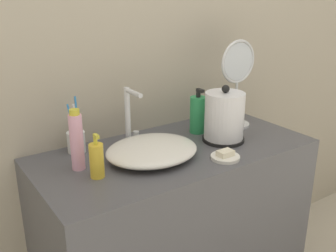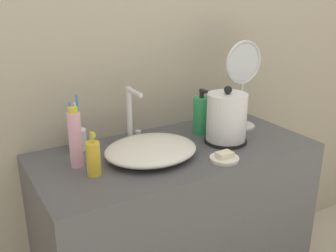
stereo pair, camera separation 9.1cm
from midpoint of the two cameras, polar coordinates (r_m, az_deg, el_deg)
The scene contains 11 objects.
wall_back at distance 1.61m, azimuth -2.34°, elevation 16.44°, with size 6.00×0.04×2.60m.
vanity_counter at distance 1.69m, azimuth 2.65°, elevation -16.09°, with size 1.06×0.50×0.81m.
sink_basin at distance 1.41m, azimuth -0.66°, elevation -3.47°, with size 0.34×0.29×0.06m.
faucet at distance 1.52m, azimuth -3.59°, elevation 1.81°, with size 0.06×0.12×0.22m.
electric_kettle at distance 1.55m, azimuth 10.14°, elevation 0.91°, with size 0.17×0.17×0.23m.
toothbrush_cup at distance 1.50m, azimuth -11.29°, elevation -1.81°, with size 0.07×0.07×0.22m.
lotion_bottle at distance 1.29m, azimuth -8.80°, elevation -4.66°, with size 0.05×0.05×0.15m.
shampoo_bottle at distance 1.34m, azimuth -11.44°, elevation -1.82°, with size 0.04×0.04×0.21m.
mouthwash_bottle at distance 1.64m, azimuth 6.42°, elevation 1.59°, with size 0.07×0.07×0.19m.
soap_dish at distance 1.41m, azimuth 10.01°, elevation -4.58°, with size 0.10×0.10×0.03m.
vanity_mirror at distance 1.70m, azimuth 12.27°, elevation 6.56°, with size 0.19×0.13×0.38m.
Camera 2 is at (-0.72, -0.91, 1.39)m, focal length 42.00 mm.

